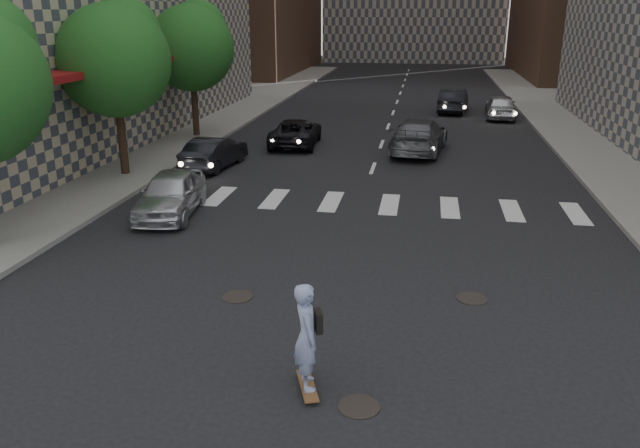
{
  "coord_description": "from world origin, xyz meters",
  "views": [
    {
      "loc": [
        2.02,
        -11.27,
        6.24
      ],
      "look_at": [
        -0.36,
        2.88,
        1.3
      ],
      "focal_mm": 35.0,
      "sensor_mm": 36.0,
      "label": 1
    }
  ],
  "objects_px": {
    "traffic_car_d": "(501,106)",
    "tree_b": "(116,55)",
    "skateboarder": "(307,336)",
    "traffic_car_e": "(453,101)",
    "traffic_car_c": "(296,132)",
    "traffic_car_a": "(214,152)",
    "traffic_car_b": "(419,136)",
    "silver_sedan": "(171,193)",
    "tree_c": "(193,44)"
  },
  "relations": [
    {
      "from": "traffic_car_d",
      "to": "tree_b",
      "type": "bearing_deg",
      "value": 49.16
    },
    {
      "from": "skateboarder",
      "to": "traffic_car_e",
      "type": "bearing_deg",
      "value": 63.86
    },
    {
      "from": "traffic_car_d",
      "to": "traffic_car_e",
      "type": "height_order",
      "value": "traffic_car_e"
    },
    {
      "from": "traffic_car_c",
      "to": "traffic_car_d",
      "type": "relative_size",
      "value": 1.08
    },
    {
      "from": "traffic_car_d",
      "to": "traffic_car_c",
      "type": "bearing_deg",
      "value": 45.72
    },
    {
      "from": "tree_b",
      "to": "traffic_car_c",
      "type": "height_order",
      "value": "tree_b"
    },
    {
      "from": "skateboarder",
      "to": "traffic_car_a",
      "type": "relative_size",
      "value": 0.51
    },
    {
      "from": "traffic_car_b",
      "to": "traffic_car_e",
      "type": "bearing_deg",
      "value": -91.35
    },
    {
      "from": "silver_sedan",
      "to": "traffic_car_e",
      "type": "xyz_separation_m",
      "value": [
        9.62,
        23.07,
        0.04
      ]
    },
    {
      "from": "tree_c",
      "to": "traffic_car_c",
      "type": "xyz_separation_m",
      "value": [
        5.36,
        -1.14,
        -4.01
      ]
    },
    {
      "from": "skateboarder",
      "to": "traffic_car_d",
      "type": "bearing_deg",
      "value": 58.36
    },
    {
      "from": "silver_sedan",
      "to": "traffic_car_a",
      "type": "xyz_separation_m",
      "value": [
        -0.65,
        6.23,
        -0.05
      ]
    },
    {
      "from": "tree_b",
      "to": "silver_sedan",
      "type": "distance_m",
      "value": 6.9
    },
    {
      "from": "tree_b",
      "to": "skateboarder",
      "type": "bearing_deg",
      "value": -53.83
    },
    {
      "from": "silver_sedan",
      "to": "traffic_car_d",
      "type": "distance_m",
      "value": 24.42
    },
    {
      "from": "tree_b",
      "to": "traffic_car_b",
      "type": "relative_size",
      "value": 1.24
    },
    {
      "from": "traffic_car_c",
      "to": "traffic_car_e",
      "type": "height_order",
      "value": "traffic_car_e"
    },
    {
      "from": "traffic_car_b",
      "to": "skateboarder",
      "type": "bearing_deg",
      "value": 93.11
    },
    {
      "from": "traffic_car_c",
      "to": "traffic_car_d",
      "type": "distance_m",
      "value": 14.46
    },
    {
      "from": "tree_b",
      "to": "traffic_car_c",
      "type": "relative_size",
      "value": 1.43
    },
    {
      "from": "tree_b",
      "to": "skateboarder",
      "type": "xyz_separation_m",
      "value": [
        9.73,
        -13.3,
        -3.59
      ]
    },
    {
      "from": "skateboarder",
      "to": "traffic_car_b",
      "type": "xyz_separation_m",
      "value": [
        1.54,
        19.57,
        -0.28
      ]
    },
    {
      "from": "traffic_car_e",
      "to": "traffic_car_b",
      "type": "bearing_deg",
      "value": 88.29
    },
    {
      "from": "tree_b",
      "to": "traffic_car_e",
      "type": "bearing_deg",
      "value": 54.74
    },
    {
      "from": "silver_sedan",
      "to": "traffic_car_b",
      "type": "xyz_separation_m",
      "value": [
        7.66,
        10.64,
        0.08
      ]
    },
    {
      "from": "silver_sedan",
      "to": "traffic_car_c",
      "type": "xyz_separation_m",
      "value": [
        1.75,
        11.23,
        -0.06
      ]
    },
    {
      "from": "tree_b",
      "to": "traffic_car_d",
      "type": "xyz_separation_m",
      "value": [
        15.95,
        16.7,
        -3.92
      ]
    },
    {
      "from": "skateboarder",
      "to": "tree_b",
      "type": "bearing_deg",
      "value": 106.26
    },
    {
      "from": "traffic_car_a",
      "to": "traffic_car_b",
      "type": "xyz_separation_m",
      "value": [
        8.31,
        4.41,
        0.13
      ]
    },
    {
      "from": "skateboarder",
      "to": "silver_sedan",
      "type": "xyz_separation_m",
      "value": [
        -6.12,
        8.94,
        -0.36
      ]
    },
    {
      "from": "tree_b",
      "to": "traffic_car_a",
      "type": "relative_size",
      "value": 1.68
    },
    {
      "from": "tree_b",
      "to": "traffic_car_e",
      "type": "xyz_separation_m",
      "value": [
        13.22,
        18.7,
        -3.91
      ]
    },
    {
      "from": "silver_sedan",
      "to": "traffic_car_c",
      "type": "height_order",
      "value": "silver_sedan"
    },
    {
      "from": "tree_c",
      "to": "skateboarder",
      "type": "height_order",
      "value": "tree_c"
    },
    {
      "from": "tree_c",
      "to": "traffic_car_c",
      "type": "bearing_deg",
      "value": -11.98
    },
    {
      "from": "tree_b",
      "to": "traffic_car_c",
      "type": "distance_m",
      "value": 9.58
    },
    {
      "from": "tree_c",
      "to": "traffic_car_d",
      "type": "distance_m",
      "value": 18.59
    },
    {
      "from": "tree_b",
      "to": "traffic_car_b",
      "type": "height_order",
      "value": "tree_b"
    },
    {
      "from": "traffic_car_b",
      "to": "traffic_car_c",
      "type": "relative_size",
      "value": 1.16
    },
    {
      "from": "traffic_car_b",
      "to": "traffic_car_c",
      "type": "xyz_separation_m",
      "value": [
        -5.91,
        0.59,
        -0.14
      ]
    },
    {
      "from": "tree_c",
      "to": "traffic_car_e",
      "type": "relative_size",
      "value": 1.47
    },
    {
      "from": "tree_b",
      "to": "traffic_car_c",
      "type": "xyz_separation_m",
      "value": [
        5.36,
        6.86,
        -4.01
      ]
    },
    {
      "from": "traffic_car_a",
      "to": "traffic_car_d",
      "type": "xyz_separation_m",
      "value": [
        13.0,
        14.84,
        0.08
      ]
    },
    {
      "from": "traffic_car_a",
      "to": "traffic_car_d",
      "type": "relative_size",
      "value": 0.92
    },
    {
      "from": "traffic_car_a",
      "to": "traffic_car_c",
      "type": "height_order",
      "value": "traffic_car_a"
    },
    {
      "from": "traffic_car_e",
      "to": "skateboarder",
      "type": "bearing_deg",
      "value": 91.01
    },
    {
      "from": "tree_b",
      "to": "traffic_car_d",
      "type": "bearing_deg",
      "value": 46.31
    },
    {
      "from": "traffic_car_c",
      "to": "tree_b",
      "type": "bearing_deg",
      "value": 49.02
    },
    {
      "from": "traffic_car_b",
      "to": "traffic_car_e",
      "type": "distance_m",
      "value": 12.59
    },
    {
      "from": "silver_sedan",
      "to": "traffic_car_c",
      "type": "bearing_deg",
      "value": 74.32
    }
  ]
}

